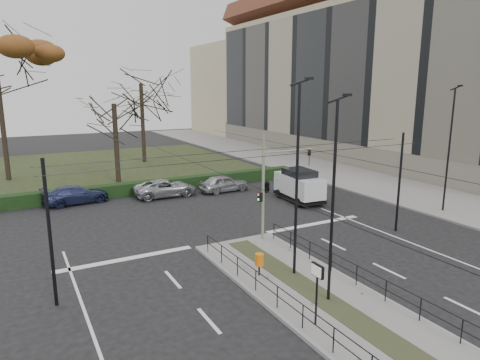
# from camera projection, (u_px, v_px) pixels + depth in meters

# --- Properties ---
(ground) EXTENTS (140.00, 140.00, 0.00)m
(ground) POSITION_uv_depth(u_px,v_px,m) (283.00, 275.00, 19.93)
(ground) COLOR black
(ground) RESTS_ON ground
(median_island) EXTENTS (4.40, 15.00, 0.14)m
(median_island) POSITION_uv_depth(u_px,v_px,m) (317.00, 296.00, 17.76)
(median_island) COLOR slate
(median_island) RESTS_ON ground
(sidewalk_east) EXTENTS (8.00, 90.00, 0.14)m
(sidewalk_east) POSITION_uv_depth(u_px,v_px,m) (307.00, 166.00, 47.19)
(sidewalk_east) COLOR slate
(sidewalk_east) RESTS_ON ground
(park) EXTENTS (38.00, 26.00, 0.10)m
(park) POSITION_uv_depth(u_px,v_px,m) (64.00, 171.00, 44.64)
(park) COLOR #222D16
(park) RESTS_ON ground
(hedge) EXTENTS (38.00, 1.00, 1.00)m
(hedge) POSITION_uv_depth(u_px,v_px,m) (84.00, 194.00, 33.03)
(hedge) COLOR black
(hedge) RESTS_ON ground
(apartment_block) EXTENTS (13.09, 52.10, 21.64)m
(apartment_block) POSITION_uv_depth(u_px,v_px,m) (367.00, 72.00, 51.31)
(apartment_block) COLOR #BBAF87
(apartment_block) RESTS_ON ground
(median_railing) EXTENTS (4.14, 13.24, 0.92)m
(median_railing) POSITION_uv_depth(u_px,v_px,m) (319.00, 277.00, 17.48)
(median_railing) COLOR black
(median_railing) RESTS_ON median_island
(catenary) EXTENTS (20.00, 34.00, 6.00)m
(catenary) POSITION_uv_depth(u_px,v_px,m) (266.00, 196.00, 20.59)
(catenary) COLOR black
(catenary) RESTS_ON ground
(traffic_light) EXTENTS (3.63, 2.08, 5.35)m
(traffic_light) POSITION_uv_depth(u_px,v_px,m) (268.00, 185.00, 23.79)
(traffic_light) COLOR gray
(traffic_light) RESTS_ON median_island
(litter_bin) EXTENTS (0.40, 0.40, 1.03)m
(litter_bin) POSITION_uv_depth(u_px,v_px,m) (259.00, 260.00, 19.45)
(litter_bin) COLOR black
(litter_bin) RESTS_ON median_island
(info_panel) EXTENTS (0.13, 0.61, 2.34)m
(info_panel) POSITION_uv_depth(u_px,v_px,m) (317.00, 278.00, 15.12)
(info_panel) COLOR black
(info_panel) RESTS_ON median_island
(streetlamp_median_near) EXTENTS (0.69, 0.14, 8.20)m
(streetlamp_median_near) POSITION_uv_depth(u_px,v_px,m) (333.00, 200.00, 16.47)
(streetlamp_median_near) COLOR black
(streetlamp_median_near) RESTS_ON median_island
(streetlamp_median_far) EXTENTS (0.74, 0.15, 8.85)m
(streetlamp_median_far) POSITION_uv_depth(u_px,v_px,m) (297.00, 178.00, 18.85)
(streetlamp_median_far) COLOR black
(streetlamp_median_far) RESTS_ON median_island
(streetlamp_sidewalk) EXTENTS (0.72, 0.15, 8.58)m
(streetlamp_sidewalk) POSITION_uv_depth(u_px,v_px,m) (449.00, 148.00, 29.02)
(streetlamp_sidewalk) COLOR black
(streetlamp_sidewalk) RESTS_ON sidewalk_east
(parked_car_third) EXTENTS (4.95, 2.49, 1.38)m
(parked_car_third) POSITION_uv_depth(u_px,v_px,m) (76.00, 195.00, 32.05)
(parked_car_third) COLOR #20264A
(parked_car_third) RESTS_ON ground
(parked_car_fourth) EXTENTS (4.96, 2.33, 1.37)m
(parked_car_fourth) POSITION_uv_depth(u_px,v_px,m) (165.00, 188.00, 34.18)
(parked_car_fourth) COLOR #9B9DA2
(parked_car_fourth) RESTS_ON ground
(white_van) EXTENTS (2.42, 4.79, 2.47)m
(white_van) POSITION_uv_depth(u_px,v_px,m) (299.00, 185.00, 32.70)
(white_van) COLOR silver
(white_van) RESTS_ON ground
(bare_tree_center) EXTENTS (8.47, 8.47, 11.83)m
(bare_tree_center) POSITION_uv_depth(u_px,v_px,m) (141.00, 89.00, 48.06)
(bare_tree_center) COLOR black
(bare_tree_center) RESTS_ON park
(bare_tree_near) EXTENTS (5.79, 5.79, 9.39)m
(bare_tree_near) POSITION_uv_depth(u_px,v_px,m) (114.00, 110.00, 37.69)
(bare_tree_near) COLOR black
(bare_tree_near) RESTS_ON park
(parked_car_fifth) EXTENTS (4.22, 1.83, 1.42)m
(parked_car_fifth) POSITION_uv_depth(u_px,v_px,m) (224.00, 183.00, 35.77)
(parked_car_fifth) COLOR #9B9DA2
(parked_car_fifth) RESTS_ON ground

